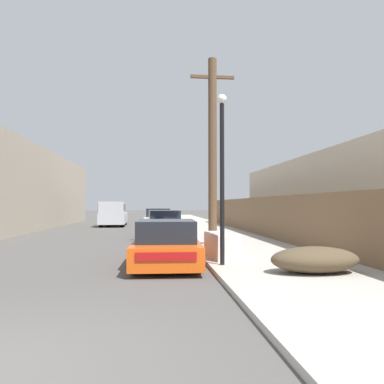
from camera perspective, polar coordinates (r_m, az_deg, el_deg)
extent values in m
cube|color=#ADA89E|center=(27.74, 1.64, -5.35)|extent=(4.20, 63.00, 0.12)
cube|color=silver|center=(11.39, 4.54, -8.16)|extent=(0.83, 1.88, 0.71)
cube|color=white|center=(11.36, 4.53, -6.29)|extent=(0.80, 1.80, 0.03)
cube|color=#333335|center=(11.95, 4.71, -5.95)|extent=(0.05, 0.20, 0.02)
cube|color=gray|center=(11.64, 4.16, -6.10)|extent=(0.71, 0.13, 0.01)
cube|color=gray|center=(11.09, 4.90, -6.30)|extent=(0.71, 0.13, 0.01)
cube|color=#E05114|center=(10.76, -3.96, -8.81)|extent=(1.93, 4.19, 0.57)
cube|color=black|center=(10.34, -3.95, -5.90)|extent=(1.61, 2.03, 0.57)
cube|color=#B21414|center=(8.68, -3.95, -9.80)|extent=(1.40, 0.07, 0.20)
cylinder|color=black|center=(12.07, -7.71, -8.62)|extent=(0.22, 0.61, 0.61)
cylinder|color=black|center=(12.07, -0.21, -8.64)|extent=(0.22, 0.61, 0.61)
cylinder|color=black|center=(9.54, -8.73, -10.41)|extent=(0.22, 0.61, 0.61)
cylinder|color=black|center=(9.54, 0.81, -10.43)|extent=(0.22, 0.61, 0.61)
cube|color=#2D478C|center=(19.33, -4.35, -5.53)|extent=(1.89, 4.59, 0.72)
cube|color=black|center=(19.12, -4.31, -3.64)|extent=(1.57, 2.59, 0.57)
cube|color=#B21414|center=(17.06, -3.86, -5.59)|extent=(1.34, 0.08, 0.25)
cylinder|color=black|center=(20.71, -6.64, -5.81)|extent=(0.22, 0.63, 0.62)
cylinder|color=black|center=(20.80, -2.56, -5.80)|extent=(0.22, 0.63, 0.62)
cylinder|color=black|center=(17.91, -6.43, -6.42)|extent=(0.22, 0.63, 0.62)
cylinder|color=black|center=(18.01, -1.71, -6.40)|extent=(0.22, 0.63, 0.62)
cube|color=silver|center=(26.84, -5.23, -4.49)|extent=(1.92, 4.58, 0.72)
cube|color=black|center=(26.63, -5.22, -3.12)|extent=(1.64, 2.57, 0.57)
cube|color=#B21414|center=(24.54, -5.15, -4.44)|extent=(1.48, 0.04, 0.25)
cylinder|color=black|center=(28.26, -6.96, -4.71)|extent=(0.20, 0.68, 0.67)
cylinder|color=black|center=(28.28, -3.59, -4.72)|extent=(0.20, 0.68, 0.67)
cylinder|color=black|center=(25.43, -7.06, -5.02)|extent=(0.20, 0.68, 0.67)
cylinder|color=black|center=(25.46, -3.32, -5.03)|extent=(0.20, 0.68, 0.67)
cube|color=silver|center=(31.03, -11.82, -3.90)|extent=(2.12, 5.61, 0.83)
cube|color=silver|center=(29.48, -12.04, -2.32)|extent=(1.91, 2.55, 0.90)
cube|color=black|center=(29.48, -12.04, -2.27)|extent=(1.95, 2.50, 0.50)
cylinder|color=black|center=(29.26, -10.48, -4.41)|extent=(0.28, 0.87, 0.86)
cylinder|color=black|center=(29.40, -13.69, -4.38)|extent=(0.28, 0.87, 0.86)
cylinder|color=black|center=(32.70, -10.15, -4.15)|extent=(0.28, 0.87, 0.86)
cylinder|color=black|center=(32.82, -13.02, -4.12)|extent=(0.28, 0.87, 0.86)
cylinder|color=brown|center=(15.27, 3.15, 6.30)|extent=(0.35, 0.35, 7.56)
cube|color=brown|center=(15.99, 3.13, 17.09)|extent=(1.80, 0.12, 0.12)
cylinder|color=black|center=(10.00, 4.61, 1.26)|extent=(0.12, 0.12, 4.30)
sphere|color=white|center=(10.38, 4.58, 13.94)|extent=(0.26, 0.26, 0.26)
ellipsoid|color=brown|center=(9.32, 18.22, -9.76)|extent=(2.10, 1.20, 0.61)
cube|color=brown|center=(20.91, 9.55, -3.57)|extent=(0.08, 28.83, 1.98)
cube|color=beige|center=(21.00, 23.49, -0.83)|extent=(6.00, 19.38, 4.12)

